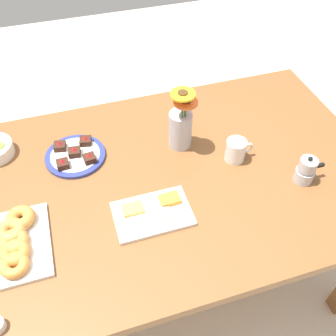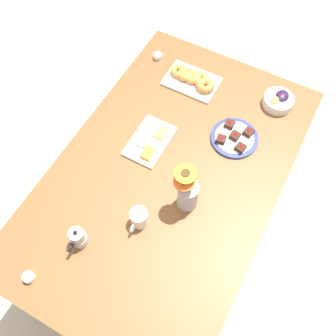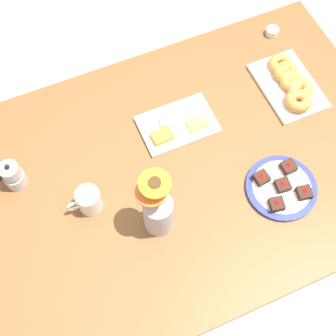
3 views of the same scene
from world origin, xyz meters
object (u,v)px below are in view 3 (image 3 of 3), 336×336
Objects in this scene: croissant_platter at (291,84)px; dining_table at (168,184)px; flower_vase at (158,212)px; moka_pot at (13,175)px; cheese_platter at (177,125)px; jam_cup_berry at (272,31)px; coffee_mug at (88,200)px; dessert_plate at (282,187)px.

dining_table is at bearing 14.72° from croissant_platter.
flower_vase is 2.24× the size of moka_pot.
cheese_platter is 0.56m from jam_cup_berry.
coffee_mug is 0.42× the size of flower_vase.
flower_vase is 0.49m from moka_pot.
coffee_mug reaches higher than croissant_platter.
moka_pot is at bearing 11.76° from jam_cup_berry.
flower_vase reaches higher than dessert_plate.
moka_pot is at bearing -1.45° from croissant_platter.
flower_vase is at bearing 141.86° from coffee_mug.
croissant_platter is 0.26m from jam_cup_berry.
moka_pot is at bearing -40.27° from flower_vase.
dessert_plate is at bearing 148.02° from dining_table.
croissant_platter is (-0.54, -0.14, 0.11)m from dining_table.
cheese_platter is 0.97× the size of flower_vase.
moka_pot is at bearing -25.02° from dessert_plate.
moka_pot reaches higher than jam_cup_berry.
cheese_platter is 0.44m from croissant_platter.
flower_vase is (0.41, -0.05, 0.08)m from dessert_plate.
dessert_plate is 0.42m from flower_vase.
cheese_platter is 0.37m from flower_vase.
croissant_platter is 0.41m from dessert_plate.
croissant_platter is (-0.81, -0.15, -0.02)m from coffee_mug.
dessert_plate is 0.86m from moka_pot.
flower_vase is (0.64, 0.29, 0.07)m from croissant_platter.
flower_vase is at bearing 56.66° from cheese_platter.
jam_cup_berry is at bearing -142.66° from flower_vase.
dining_table is 14.32× the size of coffee_mug.
cheese_platter is 5.42× the size of jam_cup_berry.
flower_vase is at bearing -7.12° from dessert_plate.
dessert_plate is (0.23, 0.34, -0.01)m from croissant_platter.
dining_table is 0.73m from jam_cup_berry.
dining_table is at bearing 56.86° from cheese_platter.
jam_cup_berry is at bearing -147.20° from dining_table.
coffee_mug is at bearing 10.38° from croissant_platter.
dessert_plate is at bearing 172.88° from flower_vase.
croissant_platter reaches higher than jam_cup_berry.
dining_table is 5.99× the size of flower_vase.
moka_pot reaches higher than dining_table.
flower_vase is (0.10, 0.15, 0.18)m from dining_table.
moka_pot is (0.78, -0.36, 0.04)m from dessert_plate.
coffee_mug is at bearing -17.90° from dessert_plate.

